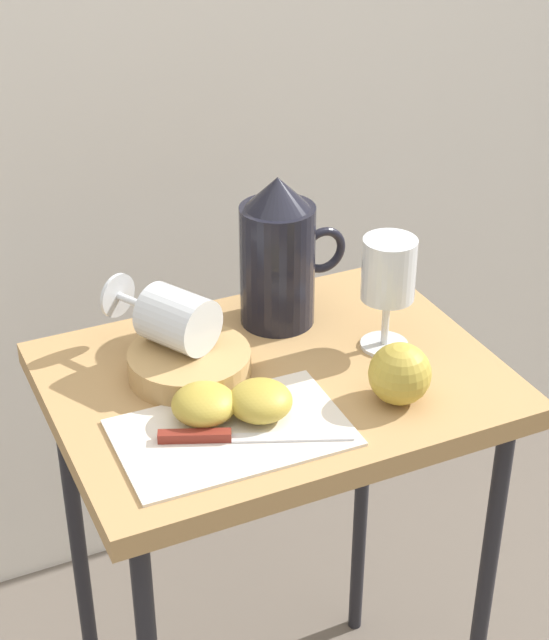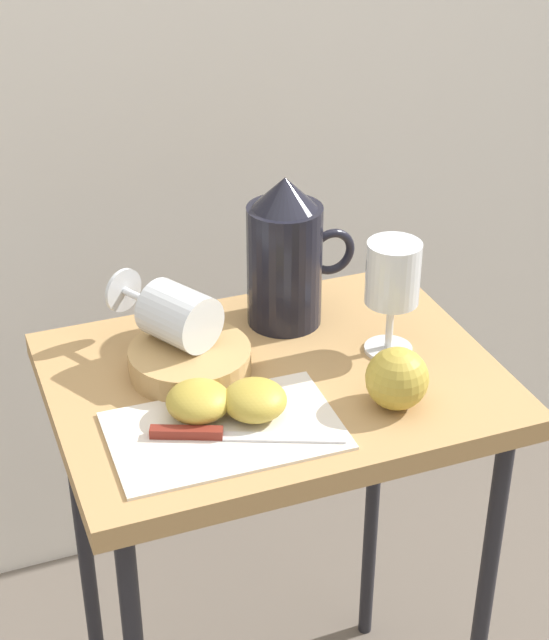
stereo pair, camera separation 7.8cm
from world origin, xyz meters
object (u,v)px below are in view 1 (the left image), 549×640
object	(u,v)px
table	(274,425)
apple_whole	(400,374)
basket_tray	(190,364)
apple_half_left	(204,404)
apple_half_right	(260,401)
knife	(227,436)
wine_glass_tipped_near	(175,318)
pitcher	(278,264)
wine_glass_upright	(389,276)

from	to	relation	value
table	apple_whole	size ratio (longest dim) A/B	9.36
table	basket_tray	bearing A→B (deg)	156.75
apple_half_left	apple_half_right	bearing A→B (deg)	-18.81
table	knife	size ratio (longest dim) A/B	3.36
apple_half_right	wine_glass_tipped_near	bearing A→B (deg)	108.85
wine_glass_tipped_near	apple_half_left	bearing A→B (deg)	-95.79
table	apple_half_right	world-z (taller)	apple_half_right
pitcher	apple_whole	world-z (taller)	pitcher
basket_tray	wine_glass_upright	xyz separation A→B (m)	(0.26, -0.04, 0.09)
apple_half_right	basket_tray	bearing A→B (deg)	109.40
apple_half_left	apple_whole	size ratio (longest dim) A/B	1.00
table	apple_half_left	distance (m)	0.17
pitcher	wine_glass_tipped_near	distance (m)	0.18
table	apple_whole	xyz separation A→B (m)	(0.11, -0.12, 0.12)
apple_half_left	knife	size ratio (longest dim) A/B	0.36
apple_whole	knife	size ratio (longest dim) A/B	0.36
table	basket_tray	world-z (taller)	basket_tray
wine_glass_upright	wine_glass_tipped_near	size ratio (longest dim) A/B	0.96
table	pitcher	bearing A→B (deg)	63.06
table	apple_half_right	bearing A→B (deg)	-124.76
wine_glass_upright	apple_half_right	bearing A→B (deg)	-160.09
basket_tray	apple_half_right	bearing A→B (deg)	-70.60
apple_half_left	apple_whole	xyz separation A→B (m)	(0.23, -0.06, 0.01)
wine_glass_upright	knife	xyz separation A→B (m)	(-0.27, -0.11, -0.10)
basket_tray	knife	size ratio (longest dim) A/B	0.73
basket_tray	knife	world-z (taller)	basket_tray
apple_half_left	basket_tray	bearing A→B (deg)	78.78
table	knife	world-z (taller)	knife
pitcher	wine_glass_tipped_near	size ratio (longest dim) A/B	1.31
table	knife	bearing A→B (deg)	-135.81
basket_tray	wine_glass_upright	distance (m)	0.28
table	apple_whole	bearing A→B (deg)	-45.95
apple_half_left	apple_whole	bearing A→B (deg)	-14.07
wine_glass_upright	wine_glass_tipped_near	distance (m)	0.28
pitcher	wine_glass_upright	xyz separation A→B (m)	(0.10, -0.12, 0.02)
wine_glass_tipped_near	apple_half_right	bearing A→B (deg)	-71.15
knife	basket_tray	bearing A→B (deg)	85.53
wine_glass_upright	apple_half_left	distance (m)	0.30
knife	apple_half_right	bearing A→B (deg)	26.41
wine_glass_tipped_near	apple_whole	bearing A→B (deg)	-40.08
pitcher	wine_glass_upright	world-z (taller)	pitcher
wine_glass_upright	knife	world-z (taller)	wine_glass_upright
basket_tray	pitcher	size ratio (longest dim) A/B	0.73
wine_glass_tipped_near	table	bearing A→B (deg)	-32.49
apple_half_right	apple_whole	bearing A→B (deg)	-12.23
table	pitcher	size ratio (longest dim) A/B	3.39
pitcher	apple_half_right	bearing A→B (deg)	-120.19
knife	apple_whole	bearing A→B (deg)	-2.38
basket_tray	apple_half_right	size ratio (longest dim) A/B	2.03
apple_whole	wine_glass_tipped_near	bearing A→B (deg)	139.92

